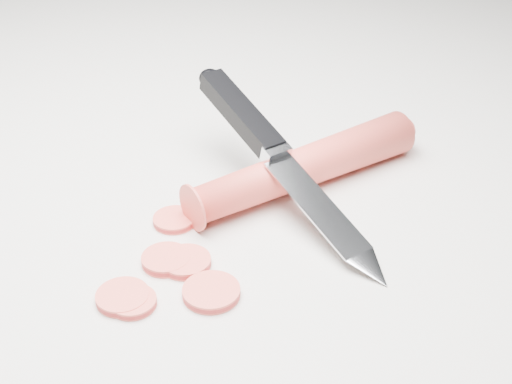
% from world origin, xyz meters
% --- Properties ---
extents(ground, '(2.40, 2.40, 0.00)m').
position_xyz_m(ground, '(0.00, 0.00, 0.00)').
color(ground, silver).
rests_on(ground, ground).
extents(carrot, '(0.13, 0.20, 0.03)m').
position_xyz_m(carrot, '(0.06, 0.08, 0.02)').
color(carrot, '#E93A30').
rests_on(carrot, ground).
extents(carrot_slice_0, '(0.03, 0.03, 0.01)m').
position_xyz_m(carrot_slice_0, '(0.01, -0.06, 0.00)').
color(carrot_slice_0, '#F34C3E').
rests_on(carrot_slice_0, ground).
extents(carrot_slice_1, '(0.03, 0.03, 0.01)m').
position_xyz_m(carrot_slice_1, '(-0.01, -0.01, 0.00)').
color(carrot_slice_1, '#F34C3E').
rests_on(carrot_slice_1, ground).
extents(carrot_slice_2, '(0.04, 0.04, 0.01)m').
position_xyz_m(carrot_slice_2, '(0.05, -0.08, 0.00)').
color(carrot_slice_2, '#F34C3E').
rests_on(carrot_slice_2, ground).
extents(carrot_slice_3, '(0.03, 0.03, 0.01)m').
position_xyz_m(carrot_slice_3, '(0.01, -0.11, 0.00)').
color(carrot_slice_3, '#F34C3E').
rests_on(carrot_slice_3, ground).
extents(carrot_slice_4, '(0.04, 0.04, 0.01)m').
position_xyz_m(carrot_slice_4, '(0.00, -0.10, 0.00)').
color(carrot_slice_4, '#F34C3E').
rests_on(carrot_slice_4, ground).
extents(carrot_slice_5, '(0.04, 0.04, 0.01)m').
position_xyz_m(carrot_slice_5, '(0.02, -0.06, 0.00)').
color(carrot_slice_5, '#F34C3E').
rests_on(carrot_slice_5, ground).
extents(kitchen_knife, '(0.23, 0.15, 0.08)m').
position_xyz_m(kitchen_knife, '(0.05, 0.05, 0.04)').
color(kitchen_knife, '#B9BBC0').
rests_on(kitchen_knife, ground).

